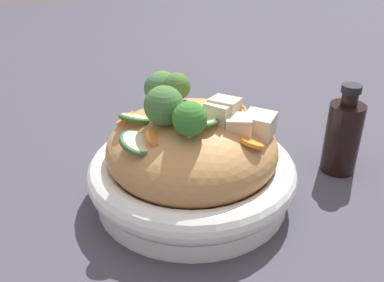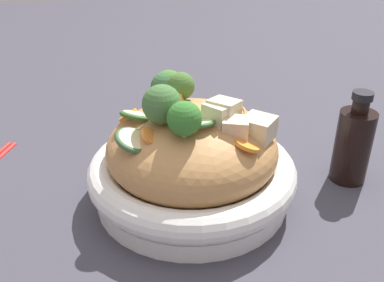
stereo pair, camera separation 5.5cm
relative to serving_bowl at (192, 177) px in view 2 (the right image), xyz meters
The scene contains 8 objects.
ground_plane 0.03m from the serving_bowl, ahead, with size 3.00×3.00×0.00m, color #3D3C47.
serving_bowl is the anchor object (origin of this frame).
noodle_heap 0.04m from the serving_bowl, 131.31° to the left, with size 0.22×0.22×0.11m.
broccoli_florets 0.11m from the serving_bowl, 151.07° to the right, with size 0.19×0.09×0.07m.
carrot_coins 0.09m from the serving_bowl, 113.10° to the right, with size 0.15×0.16×0.04m.
zucchini_slices 0.10m from the serving_bowl, 84.37° to the right, with size 0.11×0.13×0.04m.
chicken_chunks 0.11m from the serving_bowl, 53.82° to the left, with size 0.07×0.09×0.05m.
soy_sauce_bottle 0.23m from the serving_bowl, 85.53° to the left, with size 0.05×0.05×0.13m.
Camera 2 is at (0.46, -0.13, 0.35)m, focal length 40.48 mm.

